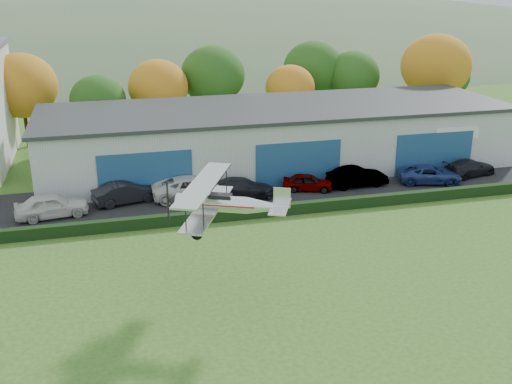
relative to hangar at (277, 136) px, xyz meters
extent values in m
plane|color=#38591C|center=(-5.00, -27.98, -2.66)|extent=(300.00, 300.00, 0.00)
cube|color=black|center=(-2.00, -6.98, -2.63)|extent=(48.00, 9.00, 0.05)
cube|color=black|center=(-2.00, -11.78, -2.26)|extent=(46.00, 0.60, 0.80)
cube|color=#B2B7BC|center=(0.00, 0.02, -0.16)|extent=(40.00, 12.00, 5.00)
cube|color=#2D3033|center=(0.00, 0.02, 2.49)|extent=(40.60, 12.60, 0.30)
cube|color=navy|center=(-12.00, -6.03, -0.86)|extent=(7.00, 0.12, 3.60)
cube|color=navy|center=(0.00, -6.03, -0.86)|extent=(7.00, 0.12, 3.60)
cube|color=navy|center=(12.00, -6.03, -0.86)|extent=(7.00, 0.12, 3.60)
cylinder|color=#3D2614|center=(-22.00, 12.02, -1.08)|extent=(0.36, 0.36, 3.15)
ellipsoid|color=#A96714|center=(-22.00, 12.02, 3.37)|extent=(6.84, 6.84, 6.16)
cylinder|color=#3D2614|center=(-15.00, 10.02, -1.43)|extent=(0.36, 0.36, 2.45)
ellipsoid|color=#1E4C14|center=(-15.00, 10.02, 2.03)|extent=(5.32, 5.32, 4.79)
cylinder|color=#3D2614|center=(-9.00, 12.02, -1.26)|extent=(0.36, 0.36, 2.80)
ellipsoid|color=#A96714|center=(-9.00, 12.02, 2.70)|extent=(6.08, 6.08, 5.47)
cylinder|color=#3D2614|center=(-3.00, 14.02, -1.08)|extent=(0.36, 0.36, 3.15)
ellipsoid|color=#1E4C14|center=(-3.00, 14.02, 3.37)|extent=(6.84, 6.84, 6.16)
cylinder|color=#3D2614|center=(5.00, 12.02, -1.43)|extent=(0.36, 0.36, 2.45)
ellipsoid|color=#A96714|center=(5.00, 12.02, 2.03)|extent=(5.32, 5.32, 4.79)
cylinder|color=#3D2614|center=(13.00, 14.02, -1.26)|extent=(0.36, 0.36, 2.80)
ellipsoid|color=#1E4C14|center=(13.00, 14.02, 2.70)|extent=(6.08, 6.08, 5.47)
cylinder|color=#3D2614|center=(21.00, 10.02, -0.91)|extent=(0.36, 0.36, 3.50)
ellipsoid|color=#A96714|center=(21.00, 10.02, 4.04)|extent=(7.60, 7.60, 6.84)
cylinder|color=#3D2614|center=(25.00, 14.02, -1.43)|extent=(0.36, 0.36, 2.45)
ellipsoid|color=#1E4C14|center=(25.00, 14.02, 2.03)|extent=(5.32, 5.32, 4.79)
cylinder|color=#3D2614|center=(9.00, 16.02, -1.08)|extent=(0.36, 0.36, 3.15)
ellipsoid|color=#1E4C14|center=(9.00, 16.02, 3.37)|extent=(6.84, 6.84, 6.16)
ellipsoid|color=#4C6642|center=(15.00, 112.02, -18.06)|extent=(320.00, 196.00, 56.00)
ellipsoid|color=#4C6642|center=(85.00, 112.02, -12.56)|extent=(240.00, 126.00, 36.00)
imported|color=silver|center=(-18.70, -8.24, -1.77)|extent=(5.16, 2.66, 1.68)
imported|color=black|center=(-13.53, -6.66, -1.80)|extent=(5.15, 2.88, 1.61)
imported|color=silver|center=(-8.69, -6.94, -1.77)|extent=(6.07, 2.87, 1.68)
imported|color=black|center=(-4.94, -7.47, -1.90)|extent=(5.23, 3.29, 1.41)
imported|color=gray|center=(0.33, -7.42, -1.94)|extent=(4.18, 2.74, 1.32)
imported|color=gray|center=(4.45, -7.49, -1.81)|extent=(4.90, 1.91, 1.59)
imported|color=navy|center=(10.48, -8.15, -1.90)|extent=(5.50, 3.62, 1.40)
imported|color=black|center=(14.71, -7.28, -1.90)|extent=(5.16, 3.06, 1.40)
cylinder|color=silver|center=(-9.86, -21.56, 2.41)|extent=(3.61, 2.26, 0.85)
cone|color=silver|center=(-7.30, -22.74, 2.41)|extent=(2.24, 1.63, 0.85)
cone|color=black|center=(-11.71, -20.72, 2.41)|extent=(0.78, 0.97, 0.85)
cube|color=#AA081A|center=(-9.61, -21.68, 2.45)|extent=(3.96, 2.44, 0.06)
cube|color=black|center=(-9.44, -21.76, 2.80)|extent=(1.26, 0.98, 0.24)
cube|color=silver|center=(-10.04, -21.48, 2.12)|extent=(3.90, 6.66, 0.09)
cube|color=silver|center=(-10.21, -21.40, 3.39)|extent=(4.14, 7.04, 0.09)
cylinder|color=black|center=(-11.44, -23.53, 2.76)|extent=(0.07, 0.07, 1.22)
cylinder|color=black|center=(-10.67, -23.88, 2.76)|extent=(0.07, 0.07, 1.22)
cylinder|color=black|center=(-9.40, -19.08, 2.76)|extent=(0.07, 0.07, 1.22)
cylinder|color=black|center=(-8.63, -19.43, 2.76)|extent=(0.07, 0.07, 1.22)
cylinder|color=black|center=(-10.34, -21.70, 3.06)|extent=(0.14, 0.21, 0.70)
cylinder|color=black|center=(-10.07, -21.10, 3.06)|extent=(0.14, 0.21, 0.70)
cylinder|color=black|center=(-10.54, -21.69, 1.60)|extent=(0.33, 0.62, 1.15)
cylinder|color=black|center=(-10.21, -20.96, 1.60)|extent=(0.33, 0.62, 1.15)
cylinder|color=black|center=(-10.38, -21.32, 1.04)|extent=(0.81, 1.65, 0.07)
cylinder|color=black|center=(-10.73, -22.10, 1.04)|extent=(0.60, 0.37, 0.60)
cylinder|color=black|center=(-10.02, -20.55, 1.04)|extent=(0.60, 0.37, 0.60)
cylinder|color=black|center=(-6.70, -23.01, 2.17)|extent=(0.34, 0.20, 0.40)
cube|color=silver|center=(-6.70, -23.01, 2.45)|extent=(1.79, 2.58, 0.06)
cube|color=silver|center=(-6.61, -23.05, 2.92)|extent=(0.79, 0.40, 1.04)
cube|color=black|center=(-11.94, -20.61, 2.41)|extent=(0.10, 0.13, 2.07)
camera|label=1|loc=(-14.88, -49.71, 13.10)|focal=42.53mm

